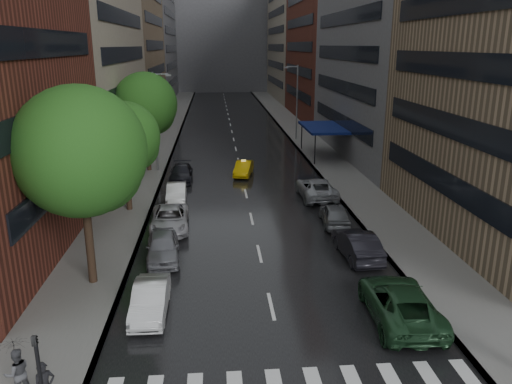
% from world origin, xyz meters
% --- Properties ---
extents(ground, '(220.00, 220.00, 0.00)m').
position_xyz_m(ground, '(0.00, 0.00, 0.00)').
color(ground, gray).
rests_on(ground, ground).
extents(road, '(14.00, 140.00, 0.01)m').
position_xyz_m(road, '(0.00, 50.00, 0.01)').
color(road, black).
rests_on(road, ground).
extents(sidewalk_left, '(4.00, 140.00, 0.15)m').
position_xyz_m(sidewalk_left, '(-9.00, 50.00, 0.07)').
color(sidewalk_left, gray).
rests_on(sidewalk_left, ground).
extents(sidewalk_right, '(4.00, 140.00, 0.15)m').
position_xyz_m(sidewalk_right, '(9.00, 50.00, 0.07)').
color(sidewalk_right, gray).
rests_on(sidewalk_right, ground).
extents(buildings_left, '(8.00, 108.00, 38.00)m').
position_xyz_m(buildings_left, '(-15.00, 58.79, 15.99)').
color(buildings_left, maroon).
rests_on(buildings_left, ground).
extents(buildings_right, '(8.05, 109.10, 36.00)m').
position_xyz_m(buildings_right, '(15.00, 56.70, 15.03)').
color(buildings_right, '#937A5B').
rests_on(buildings_right, ground).
extents(building_far, '(40.00, 14.00, 32.00)m').
position_xyz_m(building_far, '(0.00, 118.00, 16.00)').
color(building_far, slate).
rests_on(building_far, ground).
extents(tree_near, '(6.17, 6.17, 9.83)m').
position_xyz_m(tree_near, '(-8.60, 6.95, 6.73)').
color(tree_near, '#382619').
rests_on(tree_near, ground).
extents(tree_mid, '(4.92, 4.92, 7.84)m').
position_xyz_m(tree_mid, '(-8.60, 18.37, 5.36)').
color(tree_mid, '#382619').
rests_on(tree_mid, ground).
extents(tree_far, '(5.77, 5.77, 9.20)m').
position_xyz_m(tree_far, '(-8.60, 30.11, 6.30)').
color(tree_far, '#382619').
rests_on(tree_far, ground).
extents(taxi, '(2.17, 4.15, 1.30)m').
position_xyz_m(taxi, '(0.17, 27.92, 0.65)').
color(taxi, yellow).
rests_on(taxi, ground).
extents(parked_cars_left, '(2.55, 27.23, 1.51)m').
position_xyz_m(parked_cars_left, '(-5.40, 15.31, 0.71)').
color(parked_cars_left, silver).
rests_on(parked_cars_left, ground).
extents(parked_cars_right, '(2.95, 23.82, 1.61)m').
position_xyz_m(parked_cars_right, '(5.40, 11.15, 0.78)').
color(parked_cars_right, '#1C3E23').
rests_on(parked_cars_right, ground).
extents(ped_black_umbrella, '(1.07, 1.00, 2.09)m').
position_xyz_m(ped_black_umbrella, '(-9.11, -1.46, 1.38)').
color(ped_black_umbrella, '#515257').
rests_on(ped_black_umbrella, sidewalk_left).
extents(traffic_light, '(0.18, 0.15, 3.45)m').
position_xyz_m(traffic_light, '(-7.60, -3.44, 2.23)').
color(traffic_light, black).
rests_on(traffic_light, sidewalk_left).
extents(street_lamp_left, '(1.74, 0.22, 9.00)m').
position_xyz_m(street_lamp_left, '(-7.72, 30.00, 4.89)').
color(street_lamp_left, gray).
rests_on(street_lamp_left, sidewalk_left).
extents(street_lamp_right, '(1.74, 0.22, 9.00)m').
position_xyz_m(street_lamp_right, '(7.72, 45.00, 4.89)').
color(street_lamp_right, gray).
rests_on(street_lamp_right, sidewalk_right).
extents(awning, '(4.00, 8.00, 3.12)m').
position_xyz_m(awning, '(8.98, 35.00, 3.13)').
color(awning, navy).
rests_on(awning, sidewalk_right).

